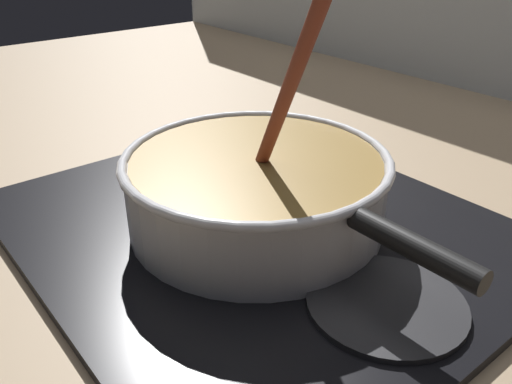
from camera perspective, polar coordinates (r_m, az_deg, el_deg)
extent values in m
cube|color=#9E8466|center=(0.61, -6.97, -7.34)|extent=(2.40, 1.60, 0.04)
cube|color=black|center=(0.61, 0.00, -3.88)|extent=(0.56, 0.48, 0.01)
torus|color=#592D0C|center=(0.61, 0.00, -3.08)|extent=(0.18, 0.18, 0.01)
cylinder|color=#262628|center=(0.50, 13.88, -11.61)|extent=(0.15, 0.15, 0.01)
cylinder|color=silver|center=(0.59, 0.00, 0.00)|extent=(0.29, 0.29, 0.08)
cylinder|color=olive|center=(0.59, 0.00, 0.35)|extent=(0.27, 0.27, 0.08)
torus|color=silver|center=(0.57, 0.00, 3.62)|extent=(0.30, 0.30, 0.01)
cylinder|color=black|center=(0.45, 16.68, -5.71)|extent=(0.13, 0.02, 0.02)
cylinder|color=#EDD88C|center=(0.52, -0.83, -0.50)|extent=(0.04, 0.04, 0.01)
cylinder|color=#EDD88C|center=(0.48, -2.06, -3.05)|extent=(0.03, 0.03, 0.01)
cylinder|color=#E5CC7A|center=(0.59, -2.01, 3.11)|extent=(0.03, 0.03, 0.01)
cylinder|color=#EDD88C|center=(0.64, -5.57, 5.02)|extent=(0.03, 0.03, 0.01)
cylinder|color=maroon|center=(0.48, 3.98, 12.09)|extent=(0.16, 0.06, 0.25)
cube|color=brown|center=(0.58, 0.25, 2.42)|extent=(0.05, 0.04, 0.01)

